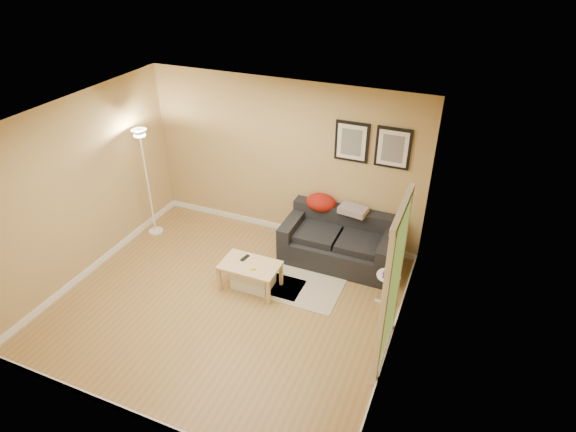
# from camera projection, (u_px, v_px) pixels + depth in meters

# --- Properties ---
(floor) EXTENTS (4.50, 4.50, 0.00)m
(floor) POSITION_uv_depth(u_px,v_px,m) (228.00, 302.00, 6.67)
(floor) COLOR olive
(floor) RESTS_ON ground
(ceiling) EXTENTS (4.50, 4.50, 0.00)m
(ceiling) POSITION_uv_depth(u_px,v_px,m) (213.00, 123.00, 5.32)
(ceiling) COLOR white
(ceiling) RESTS_ON wall_back
(wall_back) EXTENTS (4.50, 0.00, 4.50)m
(wall_back) POSITION_uv_depth(u_px,v_px,m) (284.00, 161.00, 7.57)
(wall_back) COLOR tan
(wall_back) RESTS_ON ground
(wall_front) EXTENTS (4.50, 0.00, 4.50)m
(wall_front) POSITION_uv_depth(u_px,v_px,m) (114.00, 329.00, 4.41)
(wall_front) COLOR tan
(wall_front) RESTS_ON ground
(wall_left) EXTENTS (0.00, 4.00, 4.00)m
(wall_left) POSITION_uv_depth(u_px,v_px,m) (81.00, 190.00, 6.73)
(wall_left) COLOR tan
(wall_left) RESTS_ON ground
(wall_right) EXTENTS (0.00, 4.00, 4.00)m
(wall_right) POSITION_uv_depth(u_px,v_px,m) (401.00, 265.00, 5.25)
(wall_right) COLOR tan
(wall_right) RESTS_ON ground
(baseboard_back) EXTENTS (4.50, 0.02, 0.10)m
(baseboard_back) POSITION_uv_depth(u_px,v_px,m) (284.00, 228.00, 8.21)
(baseboard_back) COLOR white
(baseboard_back) RESTS_ON ground
(baseboard_front) EXTENTS (4.50, 0.02, 0.10)m
(baseboard_front) POSITION_uv_depth(u_px,v_px,m) (136.00, 415.00, 5.07)
(baseboard_front) COLOR white
(baseboard_front) RESTS_ON ground
(baseboard_left) EXTENTS (0.02, 4.00, 0.10)m
(baseboard_left) POSITION_uv_depth(u_px,v_px,m) (99.00, 262.00, 7.38)
(baseboard_left) COLOR white
(baseboard_left) RESTS_ON ground
(baseboard_right) EXTENTS (0.02, 4.00, 0.10)m
(baseboard_right) POSITION_uv_depth(u_px,v_px,m) (388.00, 346.00, 5.90)
(baseboard_right) COLOR white
(baseboard_right) RESTS_ON ground
(sofa) EXTENTS (1.70, 0.90, 0.75)m
(sofa) POSITION_uv_depth(u_px,v_px,m) (339.00, 240.00, 7.31)
(sofa) COLOR black
(sofa) RESTS_ON ground
(red_throw) EXTENTS (0.48, 0.36, 0.28)m
(red_throw) POSITION_uv_depth(u_px,v_px,m) (321.00, 203.00, 7.50)
(red_throw) COLOR maroon
(red_throw) RESTS_ON sofa
(plaid_throw) EXTENTS (0.45, 0.32, 0.10)m
(plaid_throw) POSITION_uv_depth(u_px,v_px,m) (353.00, 210.00, 7.28)
(plaid_throw) COLOR tan
(plaid_throw) RESTS_ON sofa
(framed_print_left) EXTENTS (0.50, 0.04, 0.60)m
(framed_print_left) POSITION_uv_depth(u_px,v_px,m) (352.00, 142.00, 6.94)
(framed_print_left) COLOR black
(framed_print_left) RESTS_ON wall_back
(framed_print_right) EXTENTS (0.50, 0.04, 0.60)m
(framed_print_right) POSITION_uv_depth(u_px,v_px,m) (393.00, 148.00, 6.74)
(framed_print_right) COLOR black
(framed_print_right) RESTS_ON wall_back
(area_rug) EXTENTS (1.25, 0.85, 0.01)m
(area_rug) POSITION_uv_depth(u_px,v_px,m) (298.00, 286.00, 6.95)
(area_rug) COLOR #BCAC95
(area_rug) RESTS_ON ground
(green_runner) EXTENTS (0.70, 0.50, 0.01)m
(green_runner) POSITION_uv_depth(u_px,v_px,m) (278.00, 285.00, 6.96)
(green_runner) COLOR #668C4C
(green_runner) RESTS_ON ground
(coffee_table) EXTENTS (0.92, 0.67, 0.41)m
(coffee_table) POSITION_uv_depth(u_px,v_px,m) (250.00, 276.00, 6.83)
(coffee_table) COLOR #E5BE8B
(coffee_table) RESTS_ON ground
(remote_control) EXTENTS (0.08, 0.17, 0.02)m
(remote_control) POSITION_uv_depth(u_px,v_px,m) (245.00, 258.00, 6.84)
(remote_control) COLOR black
(remote_control) RESTS_ON coffee_table
(tape_roll) EXTENTS (0.07, 0.07, 0.03)m
(tape_roll) POSITION_uv_depth(u_px,v_px,m) (253.00, 268.00, 6.62)
(tape_roll) COLOR yellow
(tape_roll) RESTS_ON coffee_table
(storage_bin) EXTENTS (0.57, 0.42, 0.35)m
(storage_bin) POSITION_uv_depth(u_px,v_px,m) (253.00, 276.00, 6.88)
(storage_bin) COLOR white
(storage_bin) RESTS_ON ground
(side_table) EXTENTS (0.32, 0.32, 0.49)m
(side_table) POSITION_uv_depth(u_px,v_px,m) (387.00, 289.00, 6.51)
(side_table) COLOR white
(side_table) RESTS_ON ground
(book_stack) EXTENTS (0.24, 0.27, 0.07)m
(book_stack) POSITION_uv_depth(u_px,v_px,m) (391.00, 273.00, 6.38)
(book_stack) COLOR navy
(book_stack) RESTS_ON side_table
(floor_lamp) EXTENTS (0.24, 0.24, 1.85)m
(floor_lamp) POSITION_uv_depth(u_px,v_px,m) (148.00, 186.00, 7.74)
(floor_lamp) COLOR white
(floor_lamp) RESTS_ON ground
(doorway) EXTENTS (0.12, 1.01, 2.13)m
(doorway) POSITION_uv_depth(u_px,v_px,m) (391.00, 291.00, 5.29)
(doorway) COLOR white
(doorway) RESTS_ON ground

